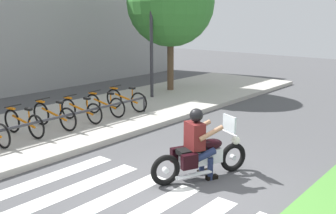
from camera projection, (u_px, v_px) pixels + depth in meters
ground_plane at (186, 191)px, 7.18m from camera, size 48.00×48.00×0.00m
sidewalk at (30, 132)px, 10.45m from camera, size 24.00×4.40×0.15m
crosswalk_stripe_3 at (105, 201)px, 6.76m from camera, size 2.80×0.40×0.01m
crosswalk_stripe_4 at (77, 188)px, 7.26m from camera, size 2.80×0.40×0.01m
crosswalk_stripe_5 at (52, 177)px, 7.76m from camera, size 2.80×0.40×0.01m
motorcycle at (201, 156)px, 7.65m from camera, size 2.01×1.01×1.19m
rider at (198, 139)px, 7.53m from camera, size 0.75×0.69×1.42m
bicycle_2 at (24, 123)px, 9.84m from camera, size 0.48×1.58×0.75m
bicycle_3 at (54, 115)px, 10.49m from camera, size 0.48×1.71×0.78m
bicycle_4 at (81, 110)px, 11.16m from camera, size 0.48×1.64×0.73m
bicycle_5 at (105, 105)px, 11.82m from camera, size 0.48×1.59×0.74m
bicycle_6 at (126, 100)px, 12.48m from camera, size 0.48×1.66×0.77m
bike_rack at (66, 116)px, 10.13m from camera, size 5.93×0.07×0.49m
street_lamp at (151, 35)px, 14.09m from camera, size 0.28×0.28×3.93m
tree_near_rack at (171, 3)px, 15.22m from camera, size 3.42×3.42×5.31m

